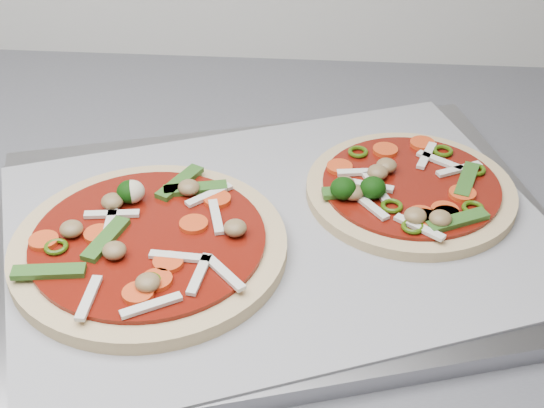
{
  "coord_description": "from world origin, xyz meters",
  "views": [
    {
      "loc": [
        -0.04,
        0.68,
        1.34
      ],
      "look_at": [
        -0.08,
        1.23,
        0.93
      ],
      "focal_mm": 50.0,
      "sensor_mm": 36.0,
      "label": 1
    }
  ],
  "objects": [
    {
      "name": "countertop",
      "position": [
        0.0,
        1.3,
        0.88
      ],
      "size": [
        3.6,
        0.6,
        0.04
      ],
      "primitive_type": "cube",
      "color": "#58595F",
      "rests_on": "base_cabinet"
    },
    {
      "name": "baking_tray",
      "position": [
        -0.07,
        1.22,
        0.91
      ],
      "size": [
        0.58,
        0.49,
        0.02
      ],
      "primitive_type": "cube",
      "rotation": [
        0.0,
        0.0,
        0.29
      ],
      "color": "gray",
      "rests_on": "countertop"
    },
    {
      "name": "parchment",
      "position": [
        -0.07,
        1.22,
        0.92
      ],
      "size": [
        0.57,
        0.49,
        0.0
      ],
      "primitive_type": "cube",
      "rotation": [
        0.0,
        0.0,
        0.37
      ],
      "color": "#97979D",
      "rests_on": "baking_tray"
    },
    {
      "name": "pizza_left",
      "position": [
        -0.18,
        1.17,
        0.93
      ],
      "size": [
        0.31,
        0.31,
        0.04
      ],
      "rotation": [
        0.0,
        0.0,
        0.38
      ],
      "color": "tan",
      "rests_on": "parchment"
    },
    {
      "name": "pizza_right",
      "position": [
        0.04,
        1.27,
        0.93
      ],
      "size": [
        0.25,
        0.25,
        0.03
      ],
      "rotation": [
        0.0,
        0.0,
        0.36
      ],
      "color": "tan",
      "rests_on": "parchment"
    }
  ]
}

